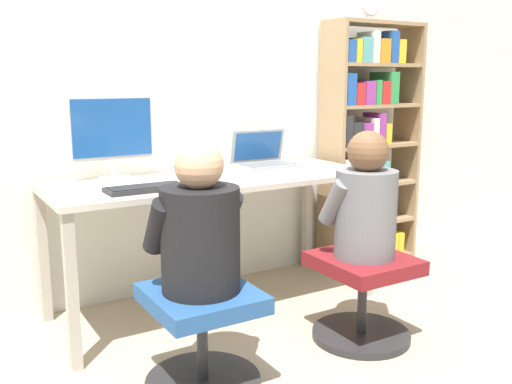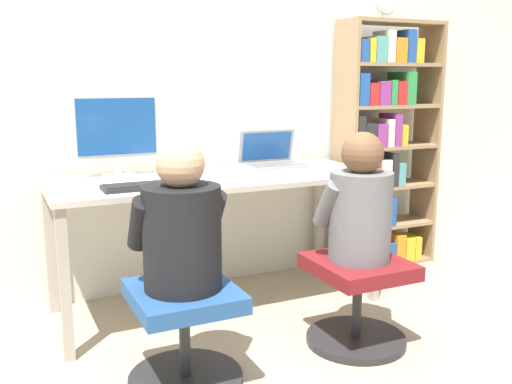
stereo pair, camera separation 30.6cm
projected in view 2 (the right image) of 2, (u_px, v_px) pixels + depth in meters
name	position (u px, v px, depth m)	size (l,w,h in m)	color
ground_plane	(243.00, 329.00, 3.00)	(14.00, 14.00, 0.00)	tan
wall_back	(190.00, 77.00, 3.43)	(10.00, 0.05, 2.60)	silver
desk	(216.00, 189.00, 3.18)	(1.82, 0.71, 0.76)	beige
desktop_monitor	(117.00, 132.00, 3.10)	(0.47, 0.17, 0.45)	beige
laptop	(272.00, 159.00, 3.49)	(0.37, 0.25, 0.22)	gray
keyboard	(142.00, 186.00, 2.80)	(0.38, 0.16, 0.03)	#232326
computer_mouse_by_keyboard	(191.00, 180.00, 2.93)	(0.06, 0.10, 0.03)	#99999E
office_chair_left	(185.00, 329.00, 2.42)	(0.49, 0.49, 0.43)	#262628
office_chair_right	(357.00, 296.00, 2.79)	(0.49, 0.49, 0.43)	#262628
person_at_monitor	(182.00, 227.00, 2.34)	(0.40, 0.33, 0.62)	black
person_at_laptop	(360.00, 205.00, 2.71)	(0.37, 0.31, 0.62)	slate
bookshelf	(381.00, 151.00, 3.88)	(0.72, 0.27, 1.67)	#997A56
desk_clock	(386.00, 4.00, 3.62)	(0.15, 0.03, 0.17)	#B2B2B7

